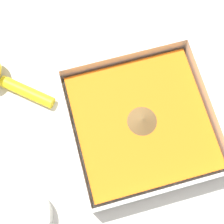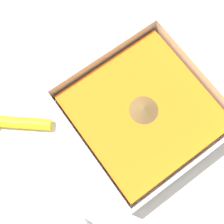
{
  "view_description": "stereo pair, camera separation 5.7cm",
  "coord_description": "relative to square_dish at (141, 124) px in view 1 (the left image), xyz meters",
  "views": [
    {
      "loc": [
        0.11,
        -0.08,
        0.59
      ],
      "look_at": [
        -0.04,
        -0.04,
        0.03
      ],
      "focal_mm": 50.0,
      "sensor_mm": 36.0,
      "label": 1
    },
    {
      "loc": [
        0.09,
        -0.13,
        0.59
      ],
      "look_at": [
        -0.04,
        -0.04,
        0.03
      ],
      "focal_mm": 50.0,
      "sensor_mm": 36.0,
      "label": 2
    }
  ],
  "objects": [
    {
      "name": "ground_plane",
      "position": [
        0.01,
        -0.01,
        -0.02
      ],
      "size": [
        4.0,
        4.0,
        0.0
      ],
      "primitive_type": "plane",
      "color": "beige"
    },
    {
      "name": "square_dish",
      "position": [
        0.0,
        0.0,
        0.0
      ],
      "size": [
        0.26,
        0.26,
        0.07
      ],
      "color": "silver",
      "rests_on": "ground_plane"
    },
    {
      "name": "spice_bowl",
      "position": [
        0.11,
        -0.24,
        -0.01
      ],
      "size": [
        0.09,
        0.09,
        0.03
      ],
      "color": "silver",
      "rests_on": "ground_plane"
    }
  ]
}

